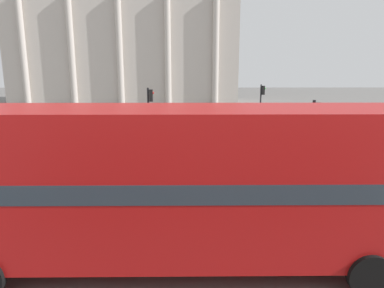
{
  "coord_description": "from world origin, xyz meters",
  "views": [
    {
      "loc": [
        -0.96,
        -2.0,
        4.98
      ],
      "look_at": [
        -0.78,
        16.0,
        1.1
      ],
      "focal_mm": 32.0,
      "sensor_mm": 36.0,
      "label": 1
    }
  ],
  "objects_px": {
    "double_decker_bus": "(178,181)",
    "traffic_light_far": "(261,102)",
    "traffic_light_mid": "(150,112)",
    "pedestrian_grey": "(351,138)",
    "pedestrian_yellow": "(116,114)",
    "pedestrian_red": "(299,122)",
    "plaza_building_left": "(126,42)",
    "traffic_light_near": "(314,136)"
  },
  "relations": [
    {
      "from": "double_decker_bus",
      "to": "traffic_light_far",
      "type": "distance_m",
      "value": 20.06
    },
    {
      "from": "traffic_light_mid",
      "to": "pedestrian_grey",
      "type": "bearing_deg",
      "value": 1.49
    },
    {
      "from": "pedestrian_grey",
      "to": "pedestrian_yellow",
      "type": "relative_size",
      "value": 0.91
    },
    {
      "from": "pedestrian_grey",
      "to": "pedestrian_red",
      "type": "xyz_separation_m",
      "value": [
        -1.18,
        6.41,
        0.05
      ]
    },
    {
      "from": "plaza_building_left",
      "to": "pedestrian_red",
      "type": "relative_size",
      "value": 20.45
    },
    {
      "from": "traffic_light_mid",
      "to": "traffic_light_far",
      "type": "xyz_separation_m",
      "value": [
        8.1,
        6.98,
        -0.06
      ]
    },
    {
      "from": "plaza_building_left",
      "to": "pedestrian_yellow",
      "type": "xyz_separation_m",
      "value": [
        2.85,
        -23.48,
        -8.26
      ]
    },
    {
      "from": "plaza_building_left",
      "to": "pedestrian_red",
      "type": "xyz_separation_m",
      "value": [
        18.46,
        -28.42,
        -8.32
      ]
    },
    {
      "from": "pedestrian_grey",
      "to": "plaza_building_left",
      "type": "bearing_deg",
      "value": 78.97
    },
    {
      "from": "double_decker_bus",
      "to": "traffic_light_far",
      "type": "relative_size",
      "value": 2.93
    },
    {
      "from": "double_decker_bus",
      "to": "traffic_light_near",
      "type": "height_order",
      "value": "double_decker_bus"
    },
    {
      "from": "pedestrian_grey",
      "to": "pedestrian_yellow",
      "type": "xyz_separation_m",
      "value": [
        -16.79,
        11.35,
        0.11
      ]
    },
    {
      "from": "traffic_light_far",
      "to": "pedestrian_grey",
      "type": "xyz_separation_m",
      "value": [
        4.18,
        -6.66,
        -1.62
      ]
    },
    {
      "from": "double_decker_bus",
      "to": "plaza_building_left",
      "type": "height_order",
      "value": "plaza_building_left"
    },
    {
      "from": "double_decker_bus",
      "to": "pedestrian_grey",
      "type": "height_order",
      "value": "double_decker_bus"
    },
    {
      "from": "plaza_building_left",
      "to": "pedestrian_yellow",
      "type": "distance_m",
      "value": 25.06
    },
    {
      "from": "pedestrian_yellow",
      "to": "pedestrian_grey",
      "type": "bearing_deg",
      "value": -64.12
    },
    {
      "from": "traffic_light_near",
      "to": "pedestrian_yellow",
      "type": "bearing_deg",
      "value": 121.12
    },
    {
      "from": "plaza_building_left",
      "to": "pedestrian_grey",
      "type": "height_order",
      "value": "plaza_building_left"
    },
    {
      "from": "traffic_light_near",
      "to": "pedestrian_yellow",
      "type": "relative_size",
      "value": 2.2
    },
    {
      "from": "traffic_light_mid",
      "to": "pedestrian_grey",
      "type": "distance_m",
      "value": 12.4
    },
    {
      "from": "pedestrian_grey",
      "to": "traffic_light_mid",
      "type": "bearing_deg",
      "value": 141.04
    },
    {
      "from": "pedestrian_yellow",
      "to": "pedestrian_red",
      "type": "xyz_separation_m",
      "value": [
        15.61,
        -4.93,
        -0.06
      ]
    },
    {
      "from": "traffic_light_far",
      "to": "pedestrian_red",
      "type": "distance_m",
      "value": 3.41
    },
    {
      "from": "plaza_building_left",
      "to": "traffic_light_mid",
      "type": "bearing_deg",
      "value": -78.18
    },
    {
      "from": "pedestrian_grey",
      "to": "pedestrian_yellow",
      "type": "distance_m",
      "value": 20.26
    },
    {
      "from": "traffic_light_mid",
      "to": "pedestrian_grey",
      "type": "xyz_separation_m",
      "value": [
        12.28,
        0.32,
        -1.68
      ]
    },
    {
      "from": "double_decker_bus",
      "to": "pedestrian_red",
      "type": "relative_size",
      "value": 6.79
    },
    {
      "from": "double_decker_bus",
      "to": "traffic_light_mid",
      "type": "height_order",
      "value": "double_decker_bus"
    },
    {
      "from": "traffic_light_near",
      "to": "pedestrian_grey",
      "type": "height_order",
      "value": "traffic_light_near"
    },
    {
      "from": "traffic_light_mid",
      "to": "pedestrian_yellow",
      "type": "distance_m",
      "value": 12.6
    },
    {
      "from": "traffic_light_mid",
      "to": "pedestrian_yellow",
      "type": "height_order",
      "value": "traffic_light_mid"
    },
    {
      "from": "plaza_building_left",
      "to": "pedestrian_yellow",
      "type": "height_order",
      "value": "plaza_building_left"
    },
    {
      "from": "pedestrian_red",
      "to": "traffic_light_mid",
      "type": "bearing_deg",
      "value": -95.95
    },
    {
      "from": "traffic_light_near",
      "to": "pedestrian_grey",
      "type": "relative_size",
      "value": 2.43
    },
    {
      "from": "pedestrian_grey",
      "to": "pedestrian_red",
      "type": "relative_size",
      "value": 0.96
    },
    {
      "from": "plaza_building_left",
      "to": "pedestrian_red",
      "type": "height_order",
      "value": "plaza_building_left"
    },
    {
      "from": "traffic_light_mid",
      "to": "pedestrian_red",
      "type": "relative_size",
      "value": 2.38
    },
    {
      "from": "traffic_light_mid",
      "to": "pedestrian_red",
      "type": "bearing_deg",
      "value": 31.22
    },
    {
      "from": "plaza_building_left",
      "to": "pedestrian_red",
      "type": "distance_m",
      "value": 34.89
    },
    {
      "from": "pedestrian_yellow",
      "to": "plaza_building_left",
      "type": "bearing_deg",
      "value": 66.84
    },
    {
      "from": "pedestrian_red",
      "to": "pedestrian_grey",
      "type": "bearing_deg",
      "value": -26.78
    }
  ]
}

